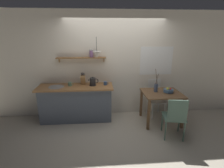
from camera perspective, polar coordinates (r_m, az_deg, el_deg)
ground_plane at (r=4.28m, az=1.64°, el=-13.23°), size 14.00×14.00×0.00m
back_wall at (r=4.45m, az=3.54°, el=6.51°), size 6.80×0.11×2.70m
kitchen_counter at (r=4.38m, az=-11.96°, el=-6.19°), size 1.83×0.63×0.90m
wall_shelf at (r=4.23m, az=-8.85°, el=9.33°), size 1.21×0.20×0.32m
dining_table at (r=4.27m, az=16.44°, el=-4.40°), size 0.91×0.79×0.78m
dining_chair_near at (r=3.74m, az=20.56°, el=-10.18°), size 0.50×0.51×0.91m
dining_chair_far at (r=4.66m, az=14.41°, el=-4.08°), size 0.44×0.46×0.98m
fruit_bowl at (r=4.26m, az=18.59°, el=-2.05°), size 0.24×0.24×0.13m
twig_vase at (r=4.21m, az=14.68°, el=-1.19°), size 0.09×0.09×0.57m
electric_kettle at (r=4.17m, az=-6.52°, el=0.77°), size 0.25×0.17×0.22m
knife_block at (r=4.29m, az=-9.81°, el=1.44°), size 0.11×0.18×0.31m
coffee_mug_by_sink at (r=4.25m, az=-14.05°, el=0.02°), size 0.13×0.09×0.10m
coffee_mug_spare at (r=4.20m, az=-2.29°, el=0.25°), size 0.12×0.08×0.09m
pendant_lamp at (r=3.98m, az=-5.20°, el=10.08°), size 0.21×0.21×0.45m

